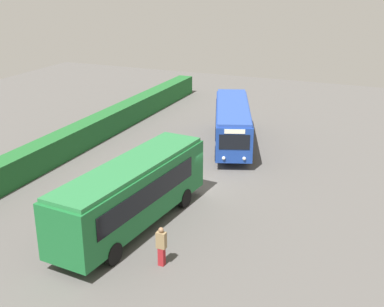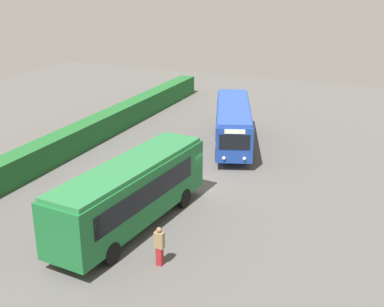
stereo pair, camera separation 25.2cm
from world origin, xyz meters
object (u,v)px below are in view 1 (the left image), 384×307
at_px(bus_green, 132,191).
at_px(person_left, 161,245).
at_px(bus_blue, 232,122).
at_px(traffic_cone, 156,167).
at_px(person_center, 75,203).

bearing_deg(bus_green, person_left, -127.19).
height_order(bus_blue, person_left, bus_blue).
distance_m(bus_green, traffic_cone, 7.40).
height_order(bus_blue, person_center, bus_blue).
xyz_separation_m(bus_blue, person_center, (-13.76, 3.66, -0.88)).
relative_size(person_left, person_center, 1.08).
bearing_deg(traffic_cone, person_left, -152.05).
bearing_deg(person_center, bus_green, 130.83).
xyz_separation_m(bus_green, traffic_cone, (6.87, 2.23, -1.61)).
bearing_deg(bus_green, bus_blue, 2.85).
height_order(bus_green, traffic_cone, bus_green).
relative_size(bus_blue, traffic_cone, 16.78).
xyz_separation_m(bus_green, person_center, (-0.41, 3.09, -1.04)).
distance_m(bus_green, bus_blue, 13.36).
height_order(bus_green, person_center, bus_green).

